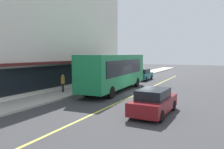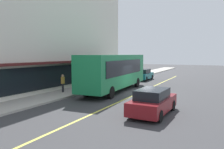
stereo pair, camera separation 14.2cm
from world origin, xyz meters
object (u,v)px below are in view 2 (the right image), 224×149
object	(u,v)px
bus	(115,71)
traffic_light	(117,63)
pedestrian_near_storefront	(104,75)
car_teal	(143,75)
pedestrian_waiting	(63,82)
car_maroon	(153,102)

from	to	relation	value
bus	traffic_light	bearing A→B (deg)	23.22
bus	pedestrian_near_storefront	xyz separation A→B (m)	(2.41, 2.54, -0.74)
bus	car_teal	xyz separation A→B (m)	(10.25, 0.59, -1.24)
pedestrian_waiting	traffic_light	bearing A→B (deg)	-7.23
car_maroon	car_teal	bearing A→B (deg)	20.42
traffic_light	car_teal	xyz separation A→B (m)	(4.67, -1.80, -1.79)
car_teal	pedestrian_near_storefront	distance (m)	8.10
traffic_light	bus	bearing A→B (deg)	-156.78
pedestrian_near_storefront	pedestrian_waiting	size ratio (longest dim) A/B	1.13
traffic_light	car_teal	size ratio (longest dim) A/B	0.74
pedestrian_near_storefront	pedestrian_waiting	distance (m)	5.96
traffic_light	pedestrian_waiting	size ratio (longest dim) A/B	2.00
bus	car_teal	distance (m)	10.35
car_teal	bus	bearing A→B (deg)	-176.71
traffic_light	car_teal	world-z (taller)	traffic_light
car_maroon	pedestrian_waiting	world-z (taller)	pedestrian_waiting
pedestrian_near_storefront	car_teal	bearing A→B (deg)	-13.93
car_teal	pedestrian_near_storefront	bearing A→B (deg)	166.07
traffic_light	car_maroon	distance (m)	14.75
car_maroon	bus	bearing A→B (deg)	40.69
bus	traffic_light	size ratio (longest dim) A/B	3.51
bus	pedestrian_waiting	bearing A→B (deg)	134.39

